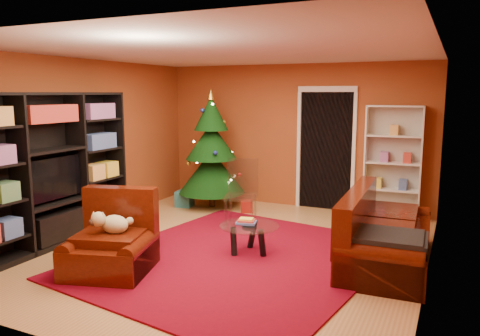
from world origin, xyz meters
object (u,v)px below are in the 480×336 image
at_px(sofa, 388,227).
at_px(acrylic_chair, 241,197).
at_px(gift_box_red, 247,206).
at_px(christmas_tree, 211,150).
at_px(gift_box_teal, 185,199).
at_px(armchair, 110,241).
at_px(white_bookshelf, 393,163).
at_px(coffee_table, 249,239).
at_px(rug, 238,258).
at_px(media_unit, 50,170).
at_px(dog, 115,224).

relative_size(sofa, acrylic_chair, 2.21).
bearing_deg(gift_box_red, christmas_tree, 172.11).
distance_m(gift_box_teal, armchair, 3.30).
relative_size(christmas_tree, gift_box_red, 10.64).
bearing_deg(white_bookshelf, armchair, -126.27).
height_order(coffee_table, acrylic_chair, acrylic_chair).
height_order(rug, acrylic_chair, acrylic_chair).
distance_m(armchair, coffee_table, 1.76).
relative_size(media_unit, sofa, 1.29).
bearing_deg(gift_box_teal, rug, -45.33).
distance_m(gift_box_teal, coffee_table, 2.85).
relative_size(rug, dog, 9.37).
bearing_deg(coffee_table, rug, -104.08).
distance_m(coffee_table, acrylic_chair, 1.32).
xyz_separation_m(media_unit, dog, (1.46, -0.44, -0.47)).
height_order(christmas_tree, armchair, christmas_tree).
relative_size(christmas_tree, gift_box_teal, 7.50).
height_order(media_unit, coffee_table, media_unit).
bearing_deg(rug, media_unit, -168.12).
xyz_separation_m(gift_box_teal, acrylic_chair, (1.50, -0.76, 0.33)).
xyz_separation_m(white_bookshelf, coffee_table, (-1.42, -2.64, -0.74)).
relative_size(media_unit, coffee_table, 3.52).
distance_m(gift_box_teal, sofa, 4.09).
relative_size(rug, white_bookshelf, 1.94).
height_order(christmas_tree, gift_box_teal, christmas_tree).
bearing_deg(rug, gift_box_teal, 134.67).
relative_size(gift_box_red, armchair, 0.21).
height_order(dog, acrylic_chair, acrylic_chair).
relative_size(gift_box_red, white_bookshelf, 0.11).
distance_m(media_unit, armchair, 1.65).
bearing_deg(coffee_table, white_bookshelf, 61.68).
bearing_deg(rug, acrylic_chair, 113.34).
bearing_deg(dog, gift_box_teal, 90.97).
distance_m(gift_box_teal, dog, 3.27).
bearing_deg(sofa, armchair, 118.61).
xyz_separation_m(armchair, dog, (0.03, 0.06, 0.19)).
bearing_deg(armchair, gift_box_red, 68.66).
relative_size(christmas_tree, armchair, 2.20).
height_order(rug, gift_box_red, gift_box_red).
bearing_deg(white_bookshelf, rug, -119.69).
relative_size(rug, sofa, 1.77).
bearing_deg(media_unit, armchair, -20.21).
xyz_separation_m(christmas_tree, acrylic_chair, (1.04, -0.97, -0.58)).
distance_m(armchair, sofa, 3.35).
bearing_deg(armchair, media_unit, 144.01).
xyz_separation_m(gift_box_teal, coffee_table, (2.15, -1.88, 0.06)).
bearing_deg(sofa, gift_box_teal, 67.09).
xyz_separation_m(media_unit, gift_box_red, (1.70, 2.76, -0.94)).
relative_size(gift_box_red, coffee_table, 0.26).
xyz_separation_m(gift_box_red, dog, (-0.24, -3.20, 0.47)).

